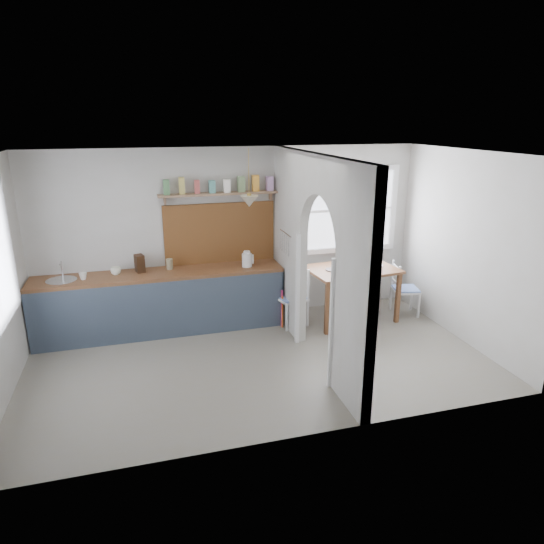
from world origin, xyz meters
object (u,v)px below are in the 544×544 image
object	(u,v)px
chair_right	(406,289)
vase	(355,259)
dining_table	(351,294)
chair_left	(291,297)
kettle	(247,259)

from	to	relation	value
chair_right	vase	distance (m)	0.96
dining_table	chair_left	size ratio (longest dim) A/B	1.48
kettle	vase	size ratio (longest dim) A/B	1.32
dining_table	vase	xyz separation A→B (m)	(0.12, 0.14, 0.50)
kettle	vase	distance (m)	1.69
kettle	vase	world-z (taller)	kettle
dining_table	chair_right	bearing A→B (deg)	-8.68
chair_left	kettle	world-z (taller)	kettle
kettle	dining_table	bearing A→B (deg)	-11.33
chair_right	dining_table	bearing A→B (deg)	99.58
chair_right	vase	xyz separation A→B (m)	(-0.80, 0.20, 0.49)
dining_table	chair_right	xyz separation A→B (m)	(0.92, -0.05, 0.01)
chair_left	kettle	xyz separation A→B (m)	(-0.61, 0.22, 0.57)
vase	chair_right	bearing A→B (deg)	-13.88
chair_left	vase	size ratio (longest dim) A/B	4.96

